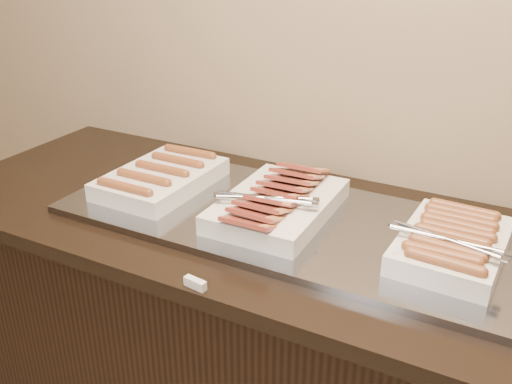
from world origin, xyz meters
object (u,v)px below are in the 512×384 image
warming_tray (288,220)px  dish_left (161,178)px  dish_center (277,203)px  counter (283,357)px  dish_right (452,243)px

warming_tray → dish_left: dish_left is taller
warming_tray → dish_center: (-0.03, -0.00, 0.04)m
warming_tray → dish_center: dish_center is taller
warming_tray → dish_left: 0.41m
counter → warming_tray: (0.00, 0.00, 0.46)m
counter → dish_left: (-0.40, 0.00, 0.50)m
dish_center → dish_right: size_ratio=1.20×
dish_right → dish_left: bearing=-178.0°
counter → dish_left: 0.64m
counter → warming_tray: size_ratio=1.72×
dish_center → counter: bearing=6.7°
warming_tray → dish_center: 0.05m
counter → dish_right: 0.65m
counter → warming_tray: 0.46m
counter → dish_right: bearing=-0.6°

